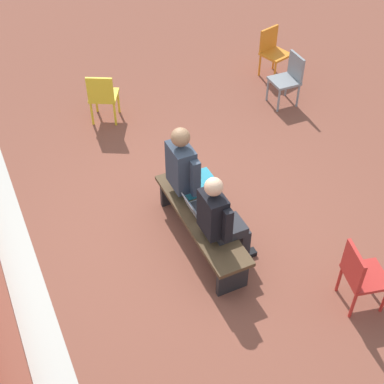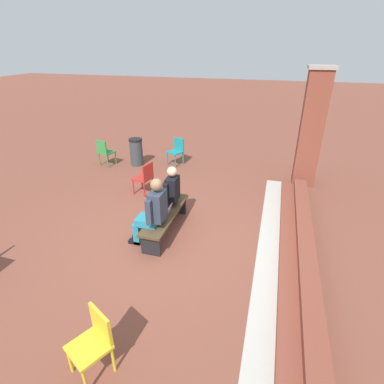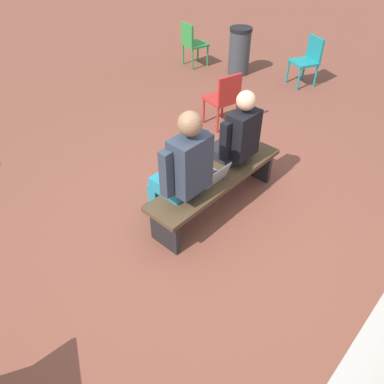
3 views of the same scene
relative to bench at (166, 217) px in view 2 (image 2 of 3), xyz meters
name	(u,v)px [view 2 (image 2 of 3)]	position (x,y,z in m)	size (l,w,h in m)	color
ground_plane	(165,239)	(0.27, 0.08, -0.35)	(60.00, 60.00, 0.00)	brown
concrete_strip	(268,248)	(0.00, 2.09, -0.35)	(6.48, 0.40, 0.01)	#B7B2A8
brick_steps	(299,247)	(0.00, 2.64, -0.23)	(5.68, 0.60, 0.30)	brown
brick_pillar_left_of_steps	(311,129)	(-3.34, 2.84, 1.19)	(0.64, 0.64, 3.06)	brown
bench	(166,217)	(0.00, 0.00, 0.00)	(1.80, 0.44, 0.45)	#4C3823
person_student	(168,193)	(-0.36, -0.07, 0.35)	(0.53, 0.66, 1.32)	#232328
person_adult	(152,211)	(0.47, -0.07, 0.39)	(0.58, 0.73, 1.41)	teal
laptop	(164,213)	(0.10, 0.01, 0.15)	(0.32, 0.29, 0.21)	#9EA0A5
plastic_chair_far_left	(145,177)	(-1.51, -1.12, 0.13)	(0.51, 0.51, 0.84)	red
plastic_chair_near_bench_left	(105,151)	(-3.02, -3.16, 0.13)	(0.51, 0.51, 0.84)	#2D893D
plastic_chair_mid_courtyard	(94,340)	(2.98, 0.23, 0.13)	(0.57, 0.57, 0.84)	gold
plastic_chair_far_right	(177,150)	(-3.77, -1.02, 0.13)	(0.56, 0.56, 0.84)	teal
litter_bin	(136,152)	(-3.35, -2.23, 0.08)	(0.42, 0.42, 0.86)	#383D42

